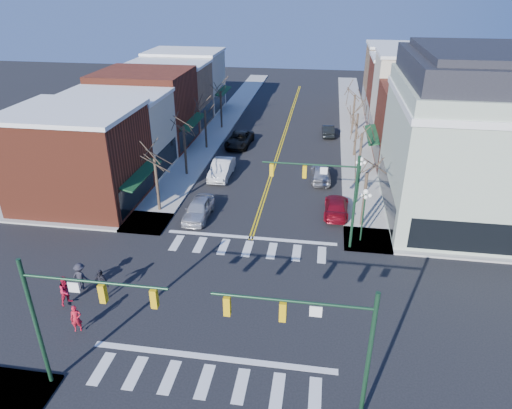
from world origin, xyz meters
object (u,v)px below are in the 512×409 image
at_px(pedestrian_dark_a, 102,283).
at_px(lamppost_midblock, 360,172).
at_px(car_left_near, 198,209).
at_px(car_right_near, 336,206).
at_px(car_right_far, 328,131).
at_px(pedestrian_red_a, 76,319).
at_px(victorian_corner, 473,137).
at_px(pedestrian_dark_b, 81,276).
at_px(car_right_mid, 321,173).
at_px(pedestrian_red_b, 66,290).
at_px(car_left_mid, 222,169).
at_px(lamppost_corner, 364,206).
at_px(car_left_far, 239,139).

bearing_deg(pedestrian_dark_a, lamppost_midblock, 68.87).
bearing_deg(car_left_near, lamppost_midblock, 20.21).
height_order(car_left_near, car_right_near, car_left_near).
xyz_separation_m(car_right_far, pedestrian_red_a, (-13.29, -37.85, 0.30)).
height_order(victorian_corner, pedestrian_dark_b, victorian_corner).
distance_m(car_right_mid, pedestrian_red_b, 25.80).
bearing_deg(car_right_far, pedestrian_red_a, 67.35).
xyz_separation_m(car_right_near, car_right_far, (-0.96, 21.21, -0.03)).
xyz_separation_m(victorian_corner, car_left_near, (-21.30, -4.13, -5.85)).
distance_m(car_right_far, pedestrian_red_a, 40.12).
xyz_separation_m(pedestrian_red_a, pedestrian_red_b, (-1.74, 2.12, 0.13)).
height_order(pedestrian_red_b, pedestrian_dark_a, pedestrian_dark_a).
relative_size(pedestrian_red_a, pedestrian_dark_b, 0.89).
height_order(car_left_near, car_left_mid, car_left_mid).
relative_size(pedestrian_red_b, pedestrian_dark_a, 0.96).
xyz_separation_m(lamppost_midblock, pedestrian_dark_b, (-17.67, -15.26, -1.89)).
xyz_separation_m(lamppost_midblock, car_left_mid, (-13.00, 4.05, -2.11)).
distance_m(car_left_near, pedestrian_red_a, 14.58).
xyz_separation_m(lamppost_midblock, car_right_near, (-1.80, -2.25, -2.26)).
xyz_separation_m(car_left_mid, pedestrian_dark_a, (-2.99, -19.90, 0.28)).
bearing_deg(car_left_near, car_left_mid, 90.60).
bearing_deg(car_right_far, car_left_near, 63.23).
bearing_deg(car_right_mid, lamppost_corner, 102.95).
relative_size(pedestrian_dark_a, pedestrian_dark_b, 1.07).
bearing_deg(pedestrian_red_b, car_left_near, 4.63).
relative_size(victorian_corner, car_left_near, 3.02).
xyz_separation_m(lamppost_corner, lamppost_midblock, (0.00, 6.50, 0.00)).
bearing_deg(car_right_near, pedestrian_red_b, 43.54).
bearing_deg(pedestrian_dark_a, car_right_near, 67.91).
distance_m(car_left_near, car_right_mid, 13.38).
distance_m(car_left_far, pedestrian_dark_b, 29.14).
relative_size(car_right_far, pedestrian_dark_a, 2.08).
height_order(lamppost_corner, car_right_near, lamppost_corner).
relative_size(lamppost_corner, car_right_far, 1.06).
height_order(victorian_corner, car_left_near, victorian_corner).
bearing_deg(lamppost_corner, car_left_mid, 140.94).
bearing_deg(car_left_mid, car_right_mid, 3.23).
xyz_separation_m(car_right_near, pedestrian_dark_a, (-14.19, -13.60, 0.43)).
distance_m(car_left_far, pedestrian_red_b, 30.63).
height_order(lamppost_midblock, car_right_mid, lamppost_midblock).
xyz_separation_m(victorian_corner, car_right_mid, (-11.59, 5.08, -5.85)).
height_order(car_left_mid, pedestrian_red_b, pedestrian_red_b).
bearing_deg(victorian_corner, car_left_mid, 167.95).
bearing_deg(pedestrian_dark_b, pedestrian_red_a, 122.50).
distance_m(car_left_near, car_left_mid, 8.68).
height_order(car_left_mid, car_right_near, car_left_mid).
bearing_deg(car_left_mid, car_right_far, 55.63).
distance_m(victorian_corner, car_left_near, 22.47).
distance_m(car_left_mid, pedestrian_dark_a, 20.12).
bearing_deg(pedestrian_dark_a, car_left_mid, 105.58).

